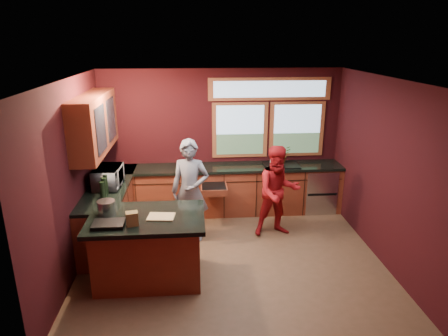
{
  "coord_description": "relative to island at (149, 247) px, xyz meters",
  "views": [
    {
      "loc": [
        -0.54,
        -5.39,
        3.23
      ],
      "look_at": [
        -0.08,
        0.4,
        1.32
      ],
      "focal_mm": 32.0,
      "sensor_mm": 36.0,
      "label": 1
    }
  ],
  "objects": [
    {
      "name": "island",
      "position": [
        0.0,
        0.0,
        0.0
      ],
      "size": [
        1.55,
        1.05,
        0.95
      ],
      "color": "maroon",
      "rests_on": "floor"
    },
    {
      "name": "room_shell",
      "position": [
        0.6,
        0.77,
        1.32
      ],
      "size": [
        4.52,
        4.02,
        2.71
      ],
      "color": "black",
      "rests_on": "ground"
    },
    {
      "name": "back_counter",
      "position": [
        1.39,
        2.15,
        -0.01
      ],
      "size": [
        4.5,
        0.64,
        0.93
      ],
      "color": "maroon",
      "rests_on": "floor"
    },
    {
      "name": "black_tray",
      "position": [
        -0.45,
        -0.25,
        0.49
      ],
      "size": [
        0.4,
        0.29,
        0.05
      ],
      "primitive_type": "cube",
      "rotation": [
        0.0,
        0.0,
        0.01
      ],
      "color": "black",
      "rests_on": "island"
    },
    {
      "name": "stock_pot",
      "position": [
        -0.55,
        0.15,
        0.56
      ],
      "size": [
        0.24,
        0.24,
        0.18
      ],
      "primitive_type": "cylinder",
      "color": "silver",
      "rests_on": "island"
    },
    {
      "name": "cutting_board",
      "position": [
        0.2,
        -0.05,
        0.48
      ],
      "size": [
        0.38,
        0.29,
        0.02
      ],
      "primitive_type": "cube",
      "rotation": [
        0.0,
        0.0,
        -0.12
      ],
      "color": "tan",
      "rests_on": "island"
    },
    {
      "name": "left_counter",
      "position": [
        -0.76,
        1.3,
        -0.01
      ],
      "size": [
        0.64,
        2.3,
        0.93
      ],
      "color": "maroon",
      "rests_on": "floor"
    },
    {
      "name": "potted_plant",
      "position": [
        2.31,
        2.2,
        0.64
      ],
      "size": [
        0.34,
        0.29,
        0.38
      ],
      "primitive_type": "imported",
      "color": "#999999",
      "rests_on": "back_counter"
    },
    {
      "name": "floor",
      "position": [
        1.19,
        0.45,
        -0.48
      ],
      "size": [
        4.5,
        4.5,
        0.0
      ],
      "primitive_type": "plane",
      "color": "brown",
      "rests_on": "ground"
    },
    {
      "name": "person_red",
      "position": [
        2.04,
        1.16,
        0.3
      ],
      "size": [
        0.82,
        0.67,
        1.56
      ],
      "primitive_type": "imported",
      "rotation": [
        0.0,
        0.0,
        0.11
      ],
      "color": "#A51317",
      "rests_on": "floor"
    },
    {
      "name": "paper_bag",
      "position": [
        -0.15,
        -0.25,
        0.56
      ],
      "size": [
        0.17,
        0.15,
        0.18
      ],
      "primitive_type": "cube",
      "rotation": [
        0.0,
        0.0,
        0.23
      ],
      "color": "brown",
      "rests_on": "island"
    },
    {
      "name": "person_grey",
      "position": [
        0.58,
        1.13,
        0.38
      ],
      "size": [
        0.7,
        0.53,
        1.71
      ],
      "primitive_type": "imported",
      "rotation": [
        0.0,
        0.0,
        -0.22
      ],
      "color": "slate",
      "rests_on": "floor"
    },
    {
      "name": "microwave",
      "position": [
        -0.73,
        1.22,
        0.62
      ],
      "size": [
        0.43,
        0.61,
        0.33
      ],
      "primitive_type": "imported",
      "rotation": [
        0.0,
        0.0,
        1.53
      ],
      "color": "#999999",
      "rests_on": "left_counter"
    },
    {
      "name": "paper_towel",
      "position": [
        2.15,
        2.15,
        0.59
      ],
      "size": [
        0.12,
        0.12,
        0.28
      ],
      "primitive_type": "cylinder",
      "color": "silver",
      "rests_on": "back_counter"
    }
  ]
}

